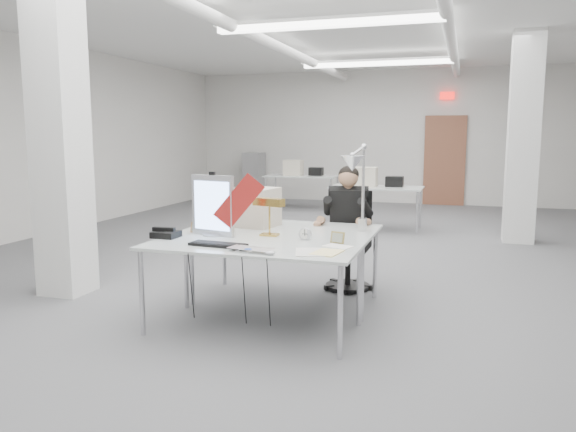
{
  "coord_description": "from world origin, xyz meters",
  "views": [
    {
      "loc": [
        1.68,
        -6.82,
        1.67
      ],
      "look_at": [
        0.15,
        -2.0,
        0.93
      ],
      "focal_mm": 35.0,
      "sensor_mm": 36.0,
      "label": 1
    }
  ],
  "objects_px": {
    "seated_person": "(348,208)",
    "desk_main": "(253,245)",
    "laptop": "(248,251)",
    "architect_lamp": "(358,187)",
    "monitor": "(213,205)",
    "office_chair": "(348,241)",
    "bankers_lamp": "(269,216)",
    "beige_monitor": "(255,207)",
    "desk_phone": "(166,234)"
  },
  "relations": [
    {
      "from": "seated_person",
      "to": "desk_main",
      "type": "bearing_deg",
      "value": -119.6
    },
    {
      "from": "laptop",
      "to": "architect_lamp",
      "type": "height_order",
      "value": "architect_lamp"
    },
    {
      "from": "monitor",
      "to": "architect_lamp",
      "type": "relative_size",
      "value": 0.62
    },
    {
      "from": "office_chair",
      "to": "seated_person",
      "type": "bearing_deg",
      "value": -100.56
    },
    {
      "from": "bankers_lamp",
      "to": "monitor",
      "type": "bearing_deg",
      "value": -147.52
    },
    {
      "from": "office_chair",
      "to": "bankers_lamp",
      "type": "distance_m",
      "value": 1.29
    },
    {
      "from": "monitor",
      "to": "beige_monitor",
      "type": "bearing_deg",
      "value": 85.67
    },
    {
      "from": "desk_main",
      "to": "laptop",
      "type": "distance_m",
      "value": 0.35
    },
    {
      "from": "seated_person",
      "to": "architect_lamp",
      "type": "distance_m",
      "value": 0.89
    },
    {
      "from": "office_chair",
      "to": "monitor",
      "type": "relative_size",
      "value": 1.91
    },
    {
      "from": "seated_person",
      "to": "beige_monitor",
      "type": "distance_m",
      "value": 1.02
    },
    {
      "from": "desk_phone",
      "to": "monitor",
      "type": "bearing_deg",
      "value": 32.81
    },
    {
      "from": "desk_main",
      "to": "seated_person",
      "type": "relative_size",
      "value": 1.86
    },
    {
      "from": "office_chair",
      "to": "architect_lamp",
      "type": "xyz_separation_m",
      "value": [
        0.25,
        -0.85,
        0.67
      ]
    },
    {
      "from": "bankers_lamp",
      "to": "beige_monitor",
      "type": "distance_m",
      "value": 0.56
    },
    {
      "from": "desk_phone",
      "to": "bankers_lamp",
      "type": "bearing_deg",
      "value": 24.11
    },
    {
      "from": "desk_main",
      "to": "seated_person",
      "type": "bearing_deg",
      "value": 70.96
    },
    {
      "from": "monitor",
      "to": "bankers_lamp",
      "type": "relative_size",
      "value": 1.5
    },
    {
      "from": "seated_person",
      "to": "desk_phone",
      "type": "xyz_separation_m",
      "value": [
        -1.36,
        -1.43,
        -0.12
      ]
    },
    {
      "from": "desk_main",
      "to": "office_chair",
      "type": "xyz_separation_m",
      "value": [
        0.51,
        1.53,
        -0.22
      ]
    },
    {
      "from": "laptop",
      "to": "beige_monitor",
      "type": "height_order",
      "value": "beige_monitor"
    },
    {
      "from": "desk_main",
      "to": "desk_phone",
      "type": "bearing_deg",
      "value": 176.56
    },
    {
      "from": "desk_main",
      "to": "architect_lamp",
      "type": "relative_size",
      "value": 2.04
    },
    {
      "from": "seated_person",
      "to": "architect_lamp",
      "type": "height_order",
      "value": "architect_lamp"
    },
    {
      "from": "monitor",
      "to": "desk_phone",
      "type": "distance_m",
      "value": 0.49
    },
    {
      "from": "desk_phone",
      "to": "desk_main",
      "type": "bearing_deg",
      "value": -2.39
    },
    {
      "from": "architect_lamp",
      "to": "seated_person",
      "type": "bearing_deg",
      "value": 98.68
    },
    {
      "from": "desk_main",
      "to": "office_chair",
      "type": "distance_m",
      "value": 1.62
    },
    {
      "from": "bankers_lamp",
      "to": "desk_phone",
      "type": "distance_m",
      "value": 0.94
    },
    {
      "from": "seated_person",
      "to": "monitor",
      "type": "height_order",
      "value": "seated_person"
    },
    {
      "from": "desk_phone",
      "to": "beige_monitor",
      "type": "relative_size",
      "value": 0.54
    },
    {
      "from": "office_chair",
      "to": "architect_lamp",
      "type": "height_order",
      "value": "architect_lamp"
    },
    {
      "from": "monitor",
      "to": "desk_phone",
      "type": "relative_size",
      "value": 2.51
    },
    {
      "from": "beige_monitor",
      "to": "desk_phone",
      "type": "bearing_deg",
      "value": -113.65
    },
    {
      "from": "architect_lamp",
      "to": "laptop",
      "type": "bearing_deg",
      "value": -132.33
    },
    {
      "from": "office_chair",
      "to": "beige_monitor",
      "type": "distance_m",
      "value": 1.13
    },
    {
      "from": "desk_main",
      "to": "desk_phone",
      "type": "xyz_separation_m",
      "value": [
        -0.85,
        0.05,
        0.04
      ]
    },
    {
      "from": "monitor",
      "to": "desk_phone",
      "type": "height_order",
      "value": "monitor"
    },
    {
      "from": "desk_main",
      "to": "architect_lamp",
      "type": "xyz_separation_m",
      "value": [
        0.76,
        0.68,
        0.45
      ]
    },
    {
      "from": "desk_main",
      "to": "beige_monitor",
      "type": "distance_m",
      "value": 0.95
    },
    {
      "from": "desk_phone",
      "to": "architect_lamp",
      "type": "distance_m",
      "value": 1.78
    },
    {
      "from": "architect_lamp",
      "to": "monitor",
      "type": "bearing_deg",
      "value": -171.12
    },
    {
      "from": "desk_main",
      "to": "desk_phone",
      "type": "relative_size",
      "value": 8.2
    },
    {
      "from": "monitor",
      "to": "beige_monitor",
      "type": "xyz_separation_m",
      "value": [
        0.18,
        0.6,
        -0.08
      ]
    },
    {
      "from": "seated_person",
      "to": "monitor",
      "type": "distance_m",
      "value": 1.57
    },
    {
      "from": "desk_main",
      "to": "architect_lamp",
      "type": "distance_m",
      "value": 1.12
    },
    {
      "from": "beige_monitor",
      "to": "architect_lamp",
      "type": "xyz_separation_m",
      "value": [
        1.07,
        -0.2,
        0.25
      ]
    },
    {
      "from": "office_chair",
      "to": "laptop",
      "type": "relative_size",
      "value": 2.84
    },
    {
      "from": "monitor",
      "to": "seated_person",
      "type": "bearing_deg",
      "value": 62.68
    },
    {
      "from": "architect_lamp",
      "to": "office_chair",
      "type": "bearing_deg",
      "value": 97.7
    }
  ]
}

